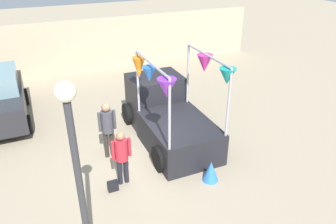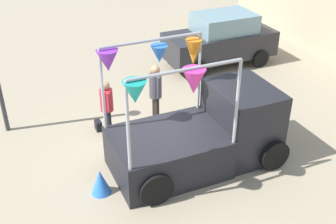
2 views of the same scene
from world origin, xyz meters
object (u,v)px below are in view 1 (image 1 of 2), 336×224
handbag (113,186)px  person_customer (122,153)px  folded_kite_bundle_azure (211,171)px  person_vendor (107,125)px  street_lamp (77,165)px  vendor_truck (166,113)px

handbag → person_customer: bearing=29.7°
handbag → folded_kite_bundle_azure: (2.58, -0.66, 0.16)m
person_vendor → folded_kite_bundle_azure: (2.24, -2.25, -0.80)m
street_lamp → handbag: bearing=66.3°
person_customer → folded_kite_bundle_azure: (2.23, -0.86, -0.66)m
vendor_truck → person_customer: size_ratio=2.57×
person_customer → handbag: 0.92m
person_customer → handbag: (-0.35, -0.20, -0.82)m
street_lamp → folded_kite_bundle_azure: bearing=24.7°
person_customer → person_vendor: (-0.01, 1.39, 0.13)m
person_vendor → street_lamp: (-1.35, -3.90, 1.57)m
vendor_truck → person_customer: vendor_truck is taller
vendor_truck → person_vendor: bearing=-167.1°
person_vendor → handbag: 1.89m
vendor_truck → handbag: 3.26m
street_lamp → person_vendor: bearing=70.9°
vendor_truck → person_vendor: (-2.08, -0.48, 0.25)m
folded_kite_bundle_azure → handbag: bearing=165.7°
person_customer → street_lamp: 3.33m
person_vendor → handbag: size_ratio=6.43×
person_customer → folded_kite_bundle_azure: 2.48m
handbag → folded_kite_bundle_azure: folded_kite_bundle_azure is taller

